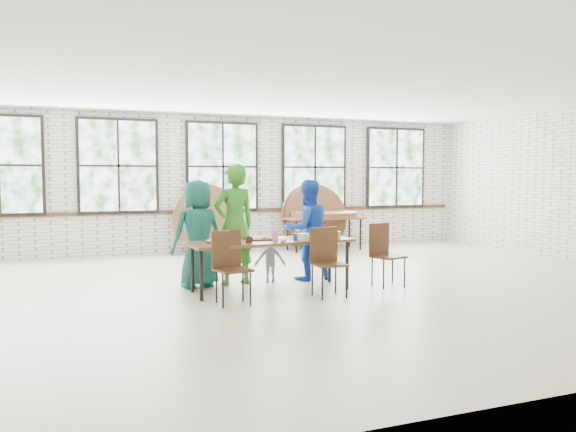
% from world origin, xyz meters
% --- Properties ---
extents(room, '(12.00, 12.00, 12.00)m').
position_xyz_m(room, '(0.00, 4.44, 1.83)').
color(room, beige).
rests_on(room, ground).
extents(dining_table, '(2.46, 1.02, 0.74)m').
position_xyz_m(dining_table, '(-0.43, -0.03, 0.69)').
color(dining_table, brown).
rests_on(dining_table, ground).
extents(chair_near_left, '(0.49, 0.48, 0.95)m').
position_xyz_m(chair_near_left, '(-1.19, -0.59, 0.56)').
color(chair_near_left, '#452817').
rests_on(chair_near_left, ground).
extents(chair_near_right, '(0.42, 0.41, 0.95)m').
position_xyz_m(chair_near_right, '(0.19, -0.61, 0.56)').
color(chair_near_right, '#452817').
rests_on(chair_near_right, ground).
extents(chair_spare, '(0.52, 0.51, 0.95)m').
position_xyz_m(chair_spare, '(1.31, -0.25, 0.56)').
color(chair_spare, '#452817').
rests_on(chair_spare, ground).
extents(adult_teal, '(0.89, 0.69, 1.61)m').
position_xyz_m(adult_teal, '(-1.36, 0.62, 0.80)').
color(adult_teal, '#1B6759').
rests_on(adult_teal, ground).
extents(adult_green, '(0.75, 0.57, 1.85)m').
position_xyz_m(adult_green, '(-0.79, 0.62, 0.92)').
color(adult_green, '#317F21').
rests_on(adult_green, ground).
extents(toddler, '(0.55, 0.40, 0.76)m').
position_xyz_m(toddler, '(-0.22, 0.62, 0.38)').
color(toddler, '#162B47').
rests_on(toddler, ground).
extents(adult_blue, '(0.81, 0.65, 1.60)m').
position_xyz_m(adult_blue, '(0.42, 0.62, 0.80)').
color(adult_blue, blue).
rests_on(adult_blue, ground).
extents(storage_table, '(1.82, 0.80, 0.74)m').
position_xyz_m(storage_table, '(2.19, 3.86, 0.69)').
color(storage_table, brown).
rests_on(storage_table, ground).
extents(tabletop_clutter, '(2.00, 0.58, 0.11)m').
position_xyz_m(tabletop_clutter, '(-0.35, -0.06, 0.77)').
color(tabletop_clutter, black).
rests_on(tabletop_clutter, dining_table).
extents(round_tops_stacked, '(1.50, 1.50, 0.13)m').
position_xyz_m(round_tops_stacked, '(2.19, 3.86, 0.80)').
color(round_tops_stacked, brown).
rests_on(round_tops_stacked, storage_table).
extents(round_tops_leaning, '(4.03, 0.42, 1.49)m').
position_xyz_m(round_tops_leaning, '(0.83, 4.14, 0.73)').
color(round_tops_leaning, brown).
rests_on(round_tops_leaning, ground).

